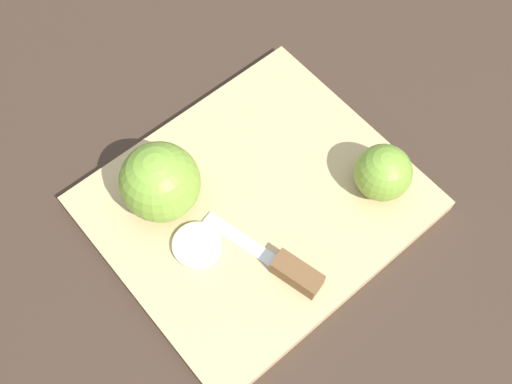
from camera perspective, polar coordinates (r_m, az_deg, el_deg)
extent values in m
plane|color=#38281E|center=(0.70, 0.00, -1.41)|extent=(4.00, 4.00, 0.00)
cube|color=tan|center=(0.69, 0.00, -1.09)|extent=(0.35, 0.31, 0.02)
sphere|color=olive|center=(0.68, 12.01, 1.81)|extent=(0.06, 0.06, 0.06)
cylinder|color=beige|center=(0.67, 11.79, 1.44)|extent=(0.02, 0.06, 0.06)
sphere|color=olive|center=(0.65, -9.12, 0.94)|extent=(0.09, 0.09, 0.09)
cylinder|color=beige|center=(0.65, -9.76, 1.12)|extent=(0.07, 0.05, 0.08)
cube|color=silver|center=(0.66, -1.50, -4.54)|extent=(0.04, 0.09, 0.00)
cube|color=brown|center=(0.64, 3.94, -7.79)|extent=(0.04, 0.06, 0.02)
cylinder|color=beige|center=(0.66, -5.76, -4.95)|extent=(0.05, 0.05, 0.01)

